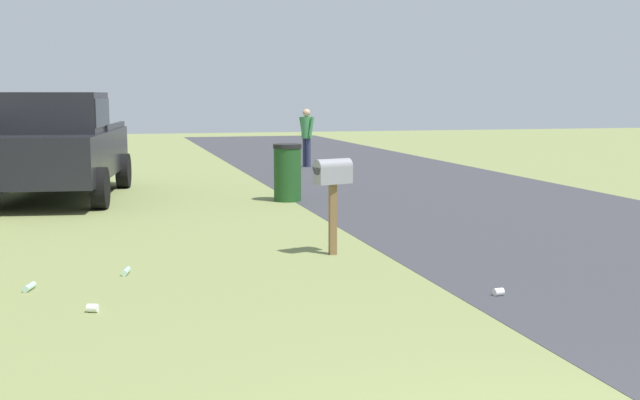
# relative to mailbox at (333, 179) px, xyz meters

# --- Properties ---
(road_asphalt) EXTENTS (60.00, 6.56, 0.01)m
(road_asphalt) POSITION_rel_mailbox_xyz_m (-0.88, -3.93, -0.98)
(road_asphalt) COLOR #38383D
(road_asphalt) RESTS_ON ground
(mailbox) EXTENTS (0.33, 0.52, 1.24)m
(mailbox) POSITION_rel_mailbox_xyz_m (0.00, 0.00, 0.00)
(mailbox) COLOR brown
(mailbox) RESTS_ON ground
(pickup_truck) EXTENTS (5.22, 2.77, 2.09)m
(pickup_truck) POSITION_rel_mailbox_xyz_m (6.58, 3.72, 0.12)
(pickup_truck) COLOR black
(pickup_truck) RESTS_ON ground
(trash_bin) EXTENTS (0.55, 0.55, 1.11)m
(trash_bin) POSITION_rel_mailbox_xyz_m (5.19, -0.55, -0.43)
(trash_bin) COLOR #1E4C1E
(trash_bin) RESTS_ON ground
(pedestrian) EXTENTS (0.45, 0.35, 1.65)m
(pedestrian) POSITION_rel_mailbox_xyz_m (12.17, -2.64, -0.03)
(pedestrian) COLOR #2D3351
(pedestrian) RESTS_ON ground
(litter_bottle_midfield_b) EXTENTS (0.23, 0.13, 0.07)m
(litter_bottle_midfield_b) POSITION_rel_mailbox_xyz_m (-0.99, 3.60, -0.95)
(litter_bottle_midfield_b) COLOR #B2D8BF
(litter_bottle_midfield_b) RESTS_ON ground
(litter_bottle_far_scatter) EXTENTS (0.23, 0.12, 0.07)m
(litter_bottle_far_scatter) POSITION_rel_mailbox_xyz_m (-0.49, 2.60, -0.95)
(litter_bottle_far_scatter) COLOR #B2D8BF
(litter_bottle_far_scatter) RESTS_ON ground
(litter_cup_near_hydrant) EXTENTS (0.09, 0.11, 0.08)m
(litter_cup_near_hydrant) POSITION_rel_mailbox_xyz_m (-2.46, -1.07, -0.94)
(litter_cup_near_hydrant) COLOR white
(litter_cup_near_hydrant) RESTS_ON ground
(litter_cup_by_mailbox) EXTENTS (0.11, 0.12, 0.08)m
(litter_cup_by_mailbox) POSITION_rel_mailbox_xyz_m (-2.04, 2.93, -0.94)
(litter_cup_by_mailbox) COLOR white
(litter_cup_by_mailbox) RESTS_ON ground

